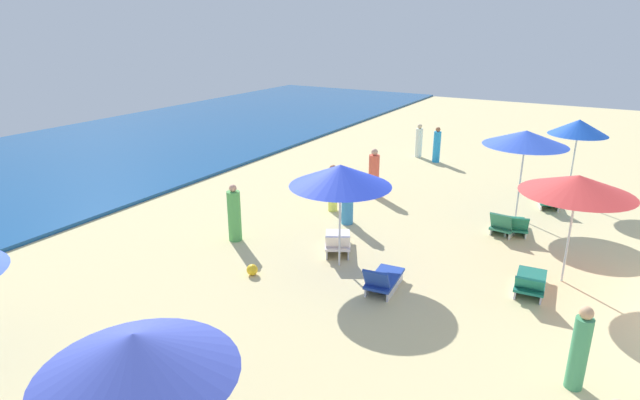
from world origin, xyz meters
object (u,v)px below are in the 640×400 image
(lounge_chair_2_0, at_px, (383,280))
(beachgoer_3, at_px, (419,142))
(beachgoer_2, at_px, (234,215))
(lounge_chair_5_0, at_px, (530,283))
(beachgoer_0, at_px, (580,350))
(lounge_chair_1_0, at_px, (548,200))
(lounge_chair_3_1, at_px, (505,225))
(beachgoer_5, at_px, (333,189))
(umbrella_2, at_px, (340,175))
(umbrella_3, at_px, (526,138))
(umbrella_1, at_px, (579,127))
(beach_ball_0, at_px, (252,270))
(lounge_chair_2_1, at_px, (338,242))
(beachgoer_4, at_px, (374,174))
(lounge_chair_3_0, at_px, (515,225))
(umbrella_5, at_px, (578,185))
(beachgoer_7, at_px, (347,200))
(beachgoer_6, at_px, (437,146))
(umbrella_0, at_px, (135,354))

(lounge_chair_2_0, relative_size, beachgoer_3, 0.97)
(beachgoer_2, bearing_deg, beachgoer_3, -126.30)
(lounge_chair_5_0, bearing_deg, beachgoer_0, 106.94)
(lounge_chair_1_0, xyz_separation_m, lounge_chair_3_1, (-3.04, 0.77, 0.01))
(beachgoer_3, height_order, beachgoer_5, beachgoer_5)
(umbrella_2, height_order, umbrella_3, umbrella_3)
(umbrella_1, height_order, lounge_chair_1_0, umbrella_1)
(beachgoer_5, bearing_deg, beach_ball_0, -80.29)
(beachgoer_3, bearing_deg, lounge_chair_2_1, 117.16)
(umbrella_3, relative_size, beachgoer_3, 1.84)
(lounge_chair_2_1, distance_m, lounge_chair_3_1, 4.98)
(lounge_chair_2_0, bearing_deg, lounge_chair_3_1, -114.36)
(beachgoer_3, xyz_separation_m, beach_ball_0, (-12.94, -0.54, -0.56))
(beachgoer_4, xyz_separation_m, beachgoer_5, (-2.10, 0.46, -0.04))
(umbrella_1, distance_m, beach_ball_0, 11.64)
(beachgoer_5, bearing_deg, beachgoer_3, 94.42)
(umbrella_1, bearing_deg, lounge_chair_5_0, 179.74)
(umbrella_3, relative_size, lounge_chair_3_0, 1.97)
(lounge_chair_1_0, height_order, beachgoer_4, beachgoer_4)
(beachgoer_0, xyz_separation_m, beach_ball_0, (0.56, 7.06, -0.58))
(umbrella_5, relative_size, beach_ball_0, 9.52)
(lounge_chair_2_1, xyz_separation_m, lounge_chair_3_0, (3.71, -3.78, -0.05))
(umbrella_1, bearing_deg, lounge_chair_2_0, 161.85)
(lounge_chair_2_1, xyz_separation_m, beachgoer_7, (1.93, 0.71, 0.47))
(lounge_chair_3_1, bearing_deg, beachgoer_3, -48.01)
(beachgoer_7, bearing_deg, beachgoer_5, -75.55)
(beachgoer_0, distance_m, beachgoer_5, 9.30)
(umbrella_1, height_order, beachgoer_4, umbrella_1)
(umbrella_3, height_order, beachgoer_6, umbrella_3)
(umbrella_1, bearing_deg, beach_ball_0, 148.72)
(beachgoer_2, bearing_deg, umbrella_2, 150.17)
(umbrella_3, bearing_deg, beach_ball_0, 146.65)
(lounge_chair_2_1, height_order, lounge_chair_3_0, lounge_chair_2_1)
(lounge_chair_3_1, relative_size, beach_ball_0, 4.82)
(beachgoer_7, bearing_deg, beachgoer_3, -119.41)
(umbrella_3, bearing_deg, lounge_chair_1_0, -24.65)
(lounge_chair_1_0, bearing_deg, lounge_chair_3_1, 61.71)
(beachgoer_4, bearing_deg, lounge_chair_1_0, 0.89)
(lounge_chair_2_1, bearing_deg, beachgoer_3, -109.13)
(lounge_chair_5_0, distance_m, beachgoer_6, 11.43)
(lounge_chair_3_1, distance_m, beachgoer_2, 7.66)
(umbrella_0, relative_size, lounge_chair_2_0, 1.69)
(lounge_chair_2_1, xyz_separation_m, umbrella_5, (1.20, -5.31, 2.08))
(umbrella_0, height_order, umbrella_1, umbrella_1)
(lounge_chair_2_0, bearing_deg, beachgoer_3, -78.98)
(lounge_chair_3_1, height_order, beachgoer_2, beachgoer_2)
(lounge_chair_5_0, height_order, beach_ball_0, lounge_chair_5_0)
(lounge_chair_3_1, bearing_deg, beachgoer_5, 15.22)
(beachgoer_5, bearing_deg, beachgoer_0, -31.76)
(umbrella_1, bearing_deg, umbrella_0, 167.59)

